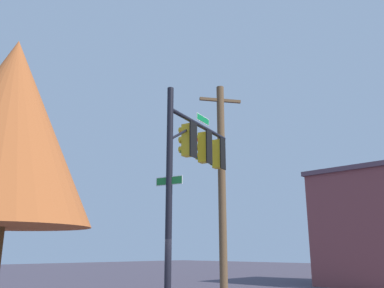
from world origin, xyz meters
name	(u,v)px	position (x,y,z in m)	size (l,w,h in m)	color
signal_pole_assembly	(193,162)	(1.48, 0.40, 5.09)	(4.08, 1.67, 7.24)	black
utility_pole	(222,188)	(4.22, 1.43, 4.61)	(1.56, 1.10, 8.99)	brown
tree_near	(8,129)	(-5.77, -2.45, 4.06)	(2.79, 2.79, 5.62)	#553A1C
brick_building	(384,227)	(19.76, 0.67, 3.66)	(7.56, 7.22, 7.29)	brown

